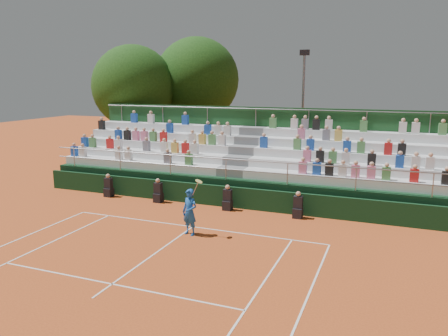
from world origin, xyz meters
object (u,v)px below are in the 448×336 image
at_px(tree_east, 197,80).
at_px(floodlight_mast, 303,101).
at_px(tennis_player, 190,212).
at_px(tree_west, 133,87).

relative_size(tree_east, floodlight_mast, 1.16).
xyz_separation_m(tennis_player, floodlight_mast, (1.38, 14.23, 3.66)).
height_order(tree_west, floodlight_mast, tree_west).
relative_size(tree_west, tree_east, 0.92).
bearing_deg(floodlight_mast, tree_east, 170.95).
bearing_deg(floodlight_mast, tree_west, -169.62).
distance_m(tree_west, tree_east, 4.80).
height_order(tennis_player, tree_west, tree_west).
xyz_separation_m(tennis_player, tree_east, (-6.84, 15.54, 5.01)).
bearing_deg(tree_east, tree_west, -134.15).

